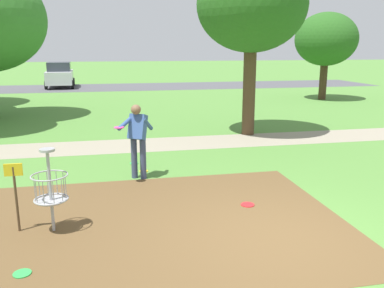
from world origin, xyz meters
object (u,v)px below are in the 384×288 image
Objects in this scene: frisbee_scattered_a at (144,171)px; tree_near_right at (326,40)px; parked_car_leftmost at (60,75)px; frisbee_mid_grass at (248,205)px; frisbee_near_basket at (134,163)px; tree_mid_left at (252,6)px; disc_golf_basket at (46,187)px; frisbee_far_left at (22,274)px; player_waiting_left at (137,136)px.

frisbee_scattered_a is 0.04× the size of tree_near_right.
parked_car_leftmost is (-4.23, 22.18, 0.91)m from frisbee_scattered_a.
frisbee_mid_grass is 17.53m from tree_near_right.
frisbee_near_basket is 6.54m from tree_mid_left.
tree_mid_left reaches higher than disc_golf_basket.
frisbee_far_left is (-1.79, -5.02, 0.00)m from frisbee_near_basket.
disc_golf_basket is at bearing -173.55° from frisbee_mid_grass.
frisbee_near_basket is 0.85× the size of frisbee_mid_grass.
frisbee_scattered_a is 0.04× the size of tree_mid_left.
frisbee_near_basket is at bearing 66.63° from disc_golf_basket.
player_waiting_left reaches higher than frisbee_near_basket.
disc_golf_basket reaches higher than frisbee_far_left.
frisbee_scattered_a is 0.05× the size of parked_car_leftmost.
parked_car_leftmost is at bearing 100.80° from frisbee_scattered_a.
frisbee_mid_grass is 7.80m from tree_mid_left.
frisbee_scattered_a is at bearing 124.45° from frisbee_mid_grass.
frisbee_near_basket is at bearing 120.42° from frisbee_mid_grass.
disc_golf_basket is at bearing 81.73° from frisbee_far_left.
frisbee_near_basket and frisbee_mid_grass have the same top height.
frisbee_near_basket is 0.77m from frisbee_scattered_a.
disc_golf_basket is at bearing -113.37° from frisbee_near_basket.
frisbee_near_basket is 3.84m from frisbee_mid_grass.
frisbee_far_left is at bearing -85.14° from parked_car_leftmost.
tree_near_right reaches higher than frisbee_far_left.
frisbee_scattered_a is at bearing -137.02° from tree_mid_left.
tree_near_right is at bearing 50.73° from frisbee_far_left.
frisbee_mid_grass is 0.06× the size of parked_car_leftmost.
player_waiting_left is 6.64m from tree_mid_left.
tree_mid_left is (4.06, 4.14, 3.24)m from player_waiting_left.
player_waiting_left is at bearing -79.81° from parked_car_leftmost.
disc_golf_basket is 4.11m from frisbee_near_basket.
frisbee_scattered_a is (-1.76, 2.56, 0.00)m from frisbee_mid_grass.
parked_car_leftmost reaches higher than frisbee_near_basket.
frisbee_near_basket is 1.04× the size of frisbee_scattered_a.
tree_mid_left reaches higher than player_waiting_left.
frisbee_mid_grass is at bearing 6.45° from disc_golf_basket.
parked_car_leftmost is (-4.04, 21.43, 0.91)m from frisbee_near_basket.
tree_mid_left is at bearing -66.31° from parked_car_leftmost.
frisbee_far_left is at bearing -98.27° from disc_golf_basket.
tree_near_right reaches higher than frisbee_near_basket.
tree_mid_left is at bearing 35.22° from frisbee_near_basket.
disc_golf_basket is 2.97m from player_waiting_left.
player_waiting_left reaches higher than disc_golf_basket.
tree_near_right is at bearing 56.76° from frisbee_mid_grass.
tree_mid_left is (3.90, 3.64, 4.21)m from frisbee_scattered_a.
player_waiting_left is 6.63× the size of frisbee_mid_grass.
frisbee_near_basket is at bearing 70.33° from frisbee_far_left.
frisbee_far_left and frisbee_scattered_a have the same top height.
frisbee_near_basket and frisbee_scattered_a have the same top height.
tree_near_right is at bearing 48.74° from disc_golf_basket.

